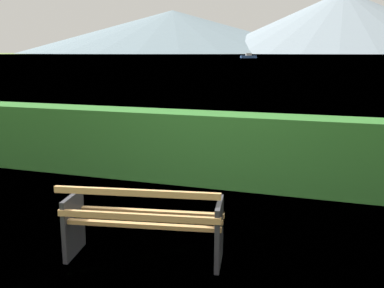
% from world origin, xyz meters
% --- Properties ---
extents(ground_plane, '(1400.00, 1400.00, 0.00)m').
position_xyz_m(ground_plane, '(0.00, 0.00, 0.00)').
color(ground_plane, olive).
extents(water_surface, '(620.00, 620.00, 0.00)m').
position_xyz_m(water_surface, '(0.00, 307.38, 0.00)').
color(water_surface, slate).
rests_on(water_surface, ground_plane).
extents(park_bench, '(1.74, 0.85, 0.87)m').
position_xyz_m(park_bench, '(0.01, -0.06, 0.42)').
color(park_bench, tan).
rests_on(park_bench, ground_plane).
extents(hedge_row, '(10.52, 0.69, 1.19)m').
position_xyz_m(hedge_row, '(0.00, 2.91, 0.59)').
color(hedge_row, '#2D6B28').
rests_on(hedge_row, ground_plane).
extents(fishing_boat_near, '(5.75, 3.79, 1.71)m').
position_xyz_m(fishing_boat_near, '(-28.73, 150.37, 0.60)').
color(fishing_boat_near, '#335693').
rests_on(fishing_boat_near, water_surface).
extents(distant_hills, '(806.93, 422.38, 75.30)m').
position_xyz_m(distant_hills, '(-22.27, 587.83, 34.44)').
color(distant_hills, slate).
rests_on(distant_hills, ground_plane).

